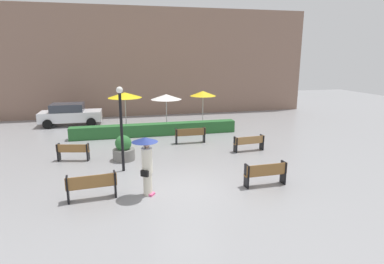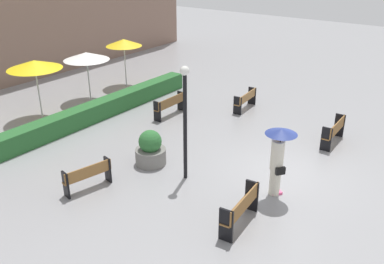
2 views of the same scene
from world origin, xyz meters
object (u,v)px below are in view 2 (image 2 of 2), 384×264
bench_near_right (334,130)px  lamp_post (185,112)px  bench_back_row (170,104)px  patio_umbrella_yellow (34,65)px  bench_far_left (88,175)px  bench_near_left (241,208)px  patio_umbrella_white (86,56)px  bench_far_right (246,99)px  pedestrian_with_umbrella (278,154)px  planter_pot (151,150)px  patio_umbrella_yellow_far (124,43)px

bench_near_right → lamp_post: bearing=150.9°
bench_back_row → patio_umbrella_yellow: bearing=129.1°
bench_far_left → bench_near_left: 4.74m
bench_near_right → patio_umbrella_white: size_ratio=0.72×
bench_near_right → lamp_post: (-5.26, 2.93, 1.73)m
bench_near_right → bench_far_right: bearing=74.6°
bench_back_row → bench_near_left: size_ratio=1.02×
pedestrian_with_umbrella → planter_pot: size_ratio=1.77×
patio_umbrella_yellow_far → planter_pot: bearing=-130.4°
bench_far_left → bench_far_right: size_ratio=0.92×
patio_umbrella_yellow_far → bench_back_row: bearing=-113.3°
bench_near_left → patio_umbrella_yellow_far: patio_umbrella_yellow_far is taller
planter_pot → lamp_post: 2.30m
bench_near_left → planter_pot: 4.33m
bench_near_right → patio_umbrella_yellow_far: size_ratio=0.68×
bench_far_right → patio_umbrella_yellow: size_ratio=0.66×
bench_near_left → lamp_post: lamp_post is taller
bench_near_left → patio_umbrella_white: patio_umbrella_white is taller
bench_near_left → patio_umbrella_yellow_far: 13.03m
bench_far_left → bench_near_right: bearing=-32.8°
bench_far_left → patio_umbrella_white: bearing=48.3°
bench_back_row → bench_far_right: 3.45m
bench_far_right → pedestrian_with_umbrella: 7.14m
patio_umbrella_white → pedestrian_with_umbrella: bearing=-102.4°
patio_umbrella_yellow_far → bench_far_left: bearing=-142.0°
pedestrian_with_umbrella → patio_umbrella_yellow: bearing=92.0°
bench_far_left → pedestrian_with_umbrella: (3.06, -4.67, 0.86)m
lamp_post → patio_umbrella_white: (3.14, 8.02, -0.12)m
pedestrian_with_umbrella → bench_far_right: bearing=36.5°
patio_umbrella_yellow_far → bench_far_right: bearing=-84.3°
bench_near_left → planter_pot: size_ratio=1.41×
bench_far_right → patio_umbrella_yellow_far: (-0.67, 6.76, 1.79)m
patio_umbrella_yellow → patio_umbrella_white: 2.76m
bench_back_row → lamp_post: bearing=-136.0°
patio_umbrella_yellow → bench_far_left: bearing=-114.0°
bench_back_row → patio_umbrella_yellow: (-3.45, 4.24, 1.82)m
bench_far_right → patio_umbrella_yellow: patio_umbrella_yellow is taller
bench_far_right → planter_pot: size_ratio=1.37×
pedestrian_with_umbrella → bench_far_left: bearing=123.2°
bench_back_row → patio_umbrella_yellow: 5.76m
pedestrian_with_umbrella → patio_umbrella_white: bearing=77.6°
bench_back_row → bench_near_right: (1.42, -6.64, 0.00)m
patio_umbrella_yellow → lamp_post: bearing=-92.8°
bench_near_left → lamp_post: (1.12, 2.66, 1.71)m
bench_far_left → planter_pot: (2.34, -0.43, 0.03)m
bench_back_row → pedestrian_with_umbrella: 7.18m
bench_far_right → patio_umbrella_white: size_ratio=0.72×
bench_near_left → bench_back_row: bearing=52.1°
bench_far_right → lamp_post: 6.87m
planter_pot → bench_near_right: bearing=-40.5°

